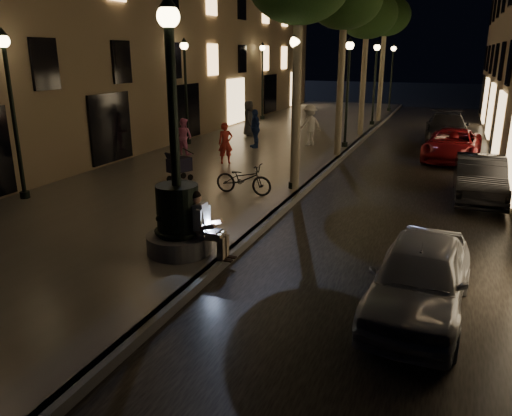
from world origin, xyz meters
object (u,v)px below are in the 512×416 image
at_px(lamp_curb_c, 375,73).
at_px(pedestrian_dark, 249,118).
at_px(lamp_left_b, 185,78).
at_px(pedestrian_pink, 184,136).
at_px(stroller, 179,165).
at_px(car_front, 420,277).
at_px(seated_man_laptop, 204,223).
at_px(bicycle, 244,179).
at_px(pedestrian_blue, 255,129).
at_px(lamp_curb_b, 348,79).
at_px(tree_far, 386,17).
at_px(lamp_left_c, 262,71).
at_px(lamp_curb_d, 392,69).
at_px(lamp_left_a, 11,94).
at_px(fountain_lamppost, 178,207).
at_px(pedestrian_red, 226,143).
at_px(car_rear, 447,128).
at_px(car_second, 480,178).
at_px(pedestrian_white, 310,125).
at_px(lamp_curb_a, 295,91).
at_px(tree_third, 367,15).
at_px(car_third, 452,145).

xyz_separation_m(lamp_curb_c, pedestrian_dark, (-5.31, -6.71, -2.14)).
bearing_deg(lamp_left_b, pedestrian_pink, -64.27).
xyz_separation_m(stroller, car_front, (8.14, -6.00, -0.09)).
distance_m(seated_man_laptop, bicycle, 4.94).
bearing_deg(pedestrian_dark, pedestrian_blue, -169.06).
distance_m(lamp_curb_b, pedestrian_pink, 7.73).
distance_m(tree_far, lamp_left_c, 8.11).
bearing_deg(seated_man_laptop, stroller, 124.31).
xyz_separation_m(lamp_curb_d, stroller, (-3.84, -24.50, -2.48)).
height_order(seated_man_laptop, lamp_left_a, lamp_left_a).
xyz_separation_m(fountain_lamppost, seated_man_laptop, (0.61, 0.00, -0.27)).
bearing_deg(lamp_left_c, lamp_curb_d, 48.41).
relative_size(tree_far, lamp_curb_c, 1.56).
height_order(lamp_curb_d, pedestrian_red, lamp_curb_d).
distance_m(car_rear, bicycle, 14.49).
xyz_separation_m(lamp_left_a, lamp_left_c, (0.00, 20.00, 0.00)).
distance_m(pedestrian_dark, bicycle, 11.27).
relative_size(lamp_curb_c, lamp_left_b, 1.00).
bearing_deg(lamp_left_a, lamp_curb_b, 59.39).
distance_m(lamp_curb_b, pedestrian_red, 6.80).
xyz_separation_m(lamp_curb_b, car_second, (5.50, -6.45, -2.57)).
bearing_deg(seated_man_laptop, car_front, -6.50).
bearing_deg(lamp_left_c, pedestrian_red, -75.23).
height_order(car_rear, pedestrian_white, pedestrian_white).
height_order(lamp_curb_a, stroller, lamp_curb_a).
xyz_separation_m(car_front, bicycle, (-5.50, 5.31, 0.01)).
distance_m(car_front, car_rear, 18.71).
xyz_separation_m(tree_far, car_front, (4.22, -24.50, -5.77)).
distance_m(tree_third, lamp_curb_b, 4.94).
distance_m(seated_man_laptop, lamp_left_c, 23.20).
xyz_separation_m(fountain_lamppost, lamp_left_c, (-6.40, 22.00, 2.02)).
bearing_deg(lamp_curb_d, pedestrian_dark, -109.86).
relative_size(lamp_left_b, pedestrian_white, 2.56).
height_order(pedestrian_white, bicycle, pedestrian_white).
bearing_deg(lamp_left_a, car_third, 44.82).
height_order(lamp_curb_c, lamp_left_c, same).
distance_m(lamp_curb_c, pedestrian_pink, 13.92).
distance_m(car_front, bicycle, 7.65).
distance_m(lamp_curb_a, lamp_left_b, 9.30).
distance_m(lamp_left_b, lamp_left_c, 10.00).
distance_m(lamp_left_b, car_rear, 13.22).
xyz_separation_m(lamp_left_a, car_rear, (11.40, 16.21, -2.51)).
height_order(lamp_left_a, pedestrian_dark, lamp_left_a).
bearing_deg(pedestrian_dark, seated_man_laptop, -177.25).
bearing_deg(tree_third, lamp_curb_a, -90.00).
height_order(lamp_curb_b, car_second, lamp_curb_b).
bearing_deg(tree_third, pedestrian_pink, -125.42).
relative_size(fountain_lamppost, lamp_curb_c, 1.08).
distance_m(lamp_left_b, pedestrian_pink, 3.47).
bearing_deg(pedestrian_white, stroller, 27.29).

